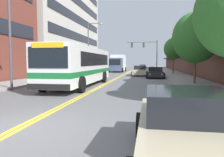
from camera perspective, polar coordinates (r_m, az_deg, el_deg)
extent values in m
plane|color=slate|center=(42.63, 4.70, 1.82)|extent=(240.00, 240.00, 0.00)
cube|color=gray|center=(43.86, -4.89, 1.98)|extent=(3.66, 106.00, 0.14)
cube|color=gray|center=(42.64, 14.56, 1.79)|extent=(3.66, 106.00, 0.14)
cube|color=yellow|center=(42.64, 4.56, 1.83)|extent=(0.14, 106.00, 0.01)
cube|color=yellow|center=(42.62, 4.83, 1.83)|extent=(0.14, 106.00, 0.01)
cube|color=#BCB7AD|center=(45.76, -15.87, 16.13)|extent=(12.00, 29.55, 22.68)
cube|color=black|center=(42.58, -8.23, 6.15)|extent=(0.08, 27.19, 1.40)
cube|color=black|center=(42.81, -8.28, 10.49)|extent=(0.08, 27.19, 1.40)
cube|color=black|center=(43.28, -8.33, 14.76)|extent=(0.08, 27.19, 1.40)
cube|color=black|center=(43.98, -8.38, 18.91)|extent=(0.08, 27.19, 1.40)
cube|color=brown|center=(43.62, 22.71, 6.99)|extent=(8.00, 68.00, 8.27)
cube|color=maroon|center=(42.78, 16.69, 5.55)|extent=(1.10, 61.20, 0.24)
cube|color=black|center=(42.96, 17.43, 8.50)|extent=(0.08, 61.20, 1.40)
cube|color=silver|center=(17.16, -8.30, 3.56)|extent=(2.47, 10.99, 2.58)
cube|color=#196B33|center=(17.17, -8.28, 1.84)|extent=(2.49, 11.01, 0.32)
cube|color=black|center=(17.68, -7.77, 4.92)|extent=(2.50, 8.57, 0.93)
cube|color=black|center=(12.02, -16.43, 5.32)|extent=(2.22, 0.04, 1.13)
cube|color=yellow|center=(12.05, -16.51, 8.39)|extent=(1.78, 0.06, 0.28)
cube|color=black|center=(12.08, -16.31, -2.15)|extent=(2.42, 0.08, 0.32)
cylinder|color=black|center=(14.24, -17.73, -1.34)|extent=(0.30, 1.00, 1.00)
cylinder|color=black|center=(13.28, -7.99, -1.57)|extent=(0.30, 1.00, 1.00)
cylinder|color=black|center=(20.47, -9.05, 0.48)|extent=(0.30, 1.00, 1.00)
cylinder|color=black|center=(19.81, -2.10, 0.40)|extent=(0.30, 1.00, 1.00)
cube|color=black|center=(37.17, -2.80, 2.21)|extent=(1.84, 4.48, 0.60)
cube|color=black|center=(37.33, -2.74, 3.07)|extent=(1.58, 1.97, 0.51)
cylinder|color=black|center=(36.05, -4.73, 1.89)|extent=(0.22, 0.66, 0.66)
cylinder|color=black|center=(35.63, -1.79, 1.88)|extent=(0.22, 0.66, 0.66)
cylinder|color=black|center=(38.74, -3.72, 2.07)|extent=(0.22, 0.66, 0.66)
cylinder|color=black|center=(38.35, -0.98, 2.05)|extent=(0.22, 0.66, 0.66)
sphere|color=silver|center=(35.12, -4.61, 2.12)|extent=(0.16, 0.16, 0.16)
sphere|color=silver|center=(34.83, -2.56, 2.12)|extent=(0.16, 0.16, 0.16)
cube|color=red|center=(39.51, -3.04, 2.38)|extent=(0.18, 0.04, 0.10)
cube|color=red|center=(39.24, -1.15, 2.37)|extent=(0.18, 0.04, 0.10)
cube|color=#38383D|center=(30.71, -5.36, 1.69)|extent=(1.86, 4.29, 0.58)
cube|color=black|center=(30.86, -5.28, 2.65)|extent=(1.60, 1.89, 0.44)
cylinder|color=black|center=(29.71, -7.79, 1.29)|extent=(0.22, 0.60, 0.60)
cylinder|color=black|center=(29.20, -4.22, 1.27)|extent=(0.22, 0.60, 0.60)
cylinder|color=black|center=(32.25, -6.39, 1.54)|extent=(0.22, 0.60, 0.60)
cylinder|color=black|center=(31.78, -3.08, 1.52)|extent=(0.22, 0.60, 0.60)
sphere|color=silver|center=(28.81, -7.72, 1.56)|extent=(0.16, 0.16, 0.16)
sphere|color=silver|center=(28.45, -5.21, 1.55)|extent=(0.16, 0.16, 0.16)
cube|color=red|center=(32.96, -5.52, 1.92)|extent=(0.18, 0.04, 0.10)
cube|color=red|center=(32.64, -3.25, 1.91)|extent=(0.18, 0.04, 0.10)
cube|color=#BCAD89|center=(4.26, 19.51, -14.28)|extent=(1.76, 4.13, 0.68)
cube|color=black|center=(4.28, 19.32, -6.14)|extent=(1.51, 1.82, 0.49)
cylinder|color=black|center=(5.48, 7.55, -12.04)|extent=(0.22, 0.63, 0.63)
cylinder|color=black|center=(5.72, 26.28, -11.77)|extent=(0.22, 0.63, 0.63)
cube|color=red|center=(6.20, 10.33, -7.94)|extent=(0.18, 0.04, 0.10)
cube|color=red|center=(6.34, 21.93, -7.90)|extent=(0.18, 0.04, 0.10)
cube|color=#232328|center=(26.42, 11.23, 1.25)|extent=(1.82, 4.57, 0.60)
cube|color=black|center=(26.58, 11.24, 2.48)|extent=(1.57, 2.01, 0.51)
cylinder|color=black|center=(25.01, 9.18, 0.74)|extent=(0.22, 0.63, 0.63)
cylinder|color=black|center=(25.07, 13.46, 0.69)|extent=(0.22, 0.63, 0.63)
cylinder|color=black|center=(27.84, 9.22, 1.10)|extent=(0.22, 0.63, 0.63)
cylinder|color=black|center=(27.89, 13.06, 1.05)|extent=(0.22, 0.63, 0.63)
sphere|color=silver|center=(24.11, 9.88, 1.05)|extent=(0.16, 0.16, 0.16)
sphere|color=silver|center=(24.15, 12.91, 1.01)|extent=(0.16, 0.16, 0.16)
cube|color=red|center=(28.70, 9.79, 1.57)|extent=(0.18, 0.04, 0.10)
cube|color=red|center=(28.74, 12.41, 1.54)|extent=(0.18, 0.04, 0.10)
cube|color=white|center=(58.87, 8.01, 2.95)|extent=(1.83, 4.40, 0.59)
cube|color=black|center=(59.03, 8.02, 3.44)|extent=(1.57, 1.93, 0.42)
cylinder|color=black|center=(57.54, 7.04, 2.78)|extent=(0.22, 0.66, 0.66)
cylinder|color=black|center=(57.49, 8.91, 2.76)|extent=(0.22, 0.66, 0.66)
cylinder|color=black|center=(60.26, 7.16, 2.85)|extent=(0.22, 0.66, 0.66)
cylinder|color=black|center=(60.21, 8.94, 2.83)|extent=(0.22, 0.66, 0.66)
sphere|color=silver|center=(56.67, 7.31, 2.93)|extent=(0.16, 0.16, 0.16)
sphere|color=silver|center=(56.63, 8.60, 2.92)|extent=(0.16, 0.16, 0.16)
cube|color=red|center=(61.09, 7.45, 3.03)|extent=(0.18, 0.04, 0.10)
cube|color=red|center=(61.06, 8.69, 3.01)|extent=(0.18, 0.04, 0.10)
cube|color=beige|center=(30.05, 7.32, 1.74)|extent=(1.82, 4.58, 0.67)
cube|color=black|center=(30.21, 7.34, 2.88)|extent=(1.56, 2.01, 0.52)
cylinder|color=black|center=(28.70, 5.35, 1.25)|extent=(0.22, 0.64, 0.64)
cylinder|color=black|center=(28.62, 9.07, 1.20)|extent=(0.22, 0.64, 0.64)
cylinder|color=black|center=(31.52, 5.72, 1.52)|extent=(0.22, 0.64, 0.64)
cylinder|color=black|center=(31.46, 9.11, 1.48)|extent=(0.22, 0.64, 0.64)
sphere|color=silver|center=(27.78, 5.82, 1.61)|extent=(0.16, 0.16, 0.16)
sphere|color=silver|center=(27.73, 8.45, 1.58)|extent=(0.16, 0.16, 0.16)
cube|color=red|center=(32.38, 6.32, 1.99)|extent=(0.18, 0.04, 0.10)
cube|color=red|center=(32.33, 8.64, 1.96)|extent=(0.18, 0.04, 0.10)
cube|color=#475675|center=(39.11, 0.99, 3.69)|extent=(2.33, 2.15, 2.33)
cube|color=black|center=(38.02, 0.74, 4.30)|extent=(1.98, 0.04, 1.03)
cube|color=white|center=(42.65, 1.71, 4.16)|extent=(2.37, 5.02, 2.96)
cylinder|color=black|center=(39.32, -0.73, 2.24)|extent=(0.28, 0.84, 0.84)
cylinder|color=black|center=(38.97, 2.73, 2.22)|extent=(0.28, 0.84, 0.84)
cylinder|color=black|center=(44.34, 0.44, 2.48)|extent=(0.28, 0.84, 0.84)
cylinder|color=black|center=(44.02, 3.51, 2.45)|extent=(0.28, 0.84, 0.84)
cylinder|color=#47474C|center=(44.96, 11.65, 5.84)|extent=(0.18, 0.18, 6.22)
cylinder|color=#47474C|center=(45.12, 7.89, 9.40)|extent=(5.93, 0.11, 0.11)
cube|color=black|center=(45.06, 8.26, 8.63)|extent=(0.34, 0.26, 0.92)
sphere|color=red|center=(44.92, 8.26, 9.00)|extent=(0.18, 0.18, 0.18)
sphere|color=yellow|center=(44.90, 8.25, 8.65)|extent=(0.18, 0.18, 0.18)
sphere|color=green|center=(44.88, 8.25, 8.30)|extent=(0.18, 0.18, 0.18)
cylinder|color=black|center=(45.10, 8.27, 9.30)|extent=(0.02, 0.02, 0.14)
cube|color=black|center=(45.18, 5.22, 8.65)|extent=(0.34, 0.26, 0.92)
sphere|color=red|center=(45.04, 5.20, 9.01)|extent=(0.18, 0.18, 0.18)
sphere|color=yellow|center=(45.02, 5.20, 8.66)|extent=(0.18, 0.18, 0.18)
sphere|color=green|center=(45.00, 5.20, 8.31)|extent=(0.18, 0.18, 0.18)
cylinder|color=black|center=(45.22, 5.22, 9.32)|extent=(0.02, 0.02, 0.14)
cylinder|color=#47474C|center=(15.87, -25.15, 11.48)|extent=(0.16, 0.16, 7.89)
cylinder|color=#47474C|center=(32.92, -6.20, 7.75)|extent=(0.16, 0.16, 7.67)
cylinder|color=#47474C|center=(33.10, -4.62, 14.17)|extent=(1.91, 0.10, 0.10)
ellipsoid|color=#B2B2B7|center=(32.87, -2.96, 14.07)|extent=(0.56, 0.28, 0.20)
cylinder|color=brown|center=(18.91, 20.83, 2.04)|extent=(0.18, 0.18, 2.11)
ellipsoid|color=#2D6B28|center=(19.00, 21.04, 10.00)|extent=(3.71, 3.71, 4.08)
cylinder|color=brown|center=(32.68, 15.68, 3.32)|extent=(0.17, 0.17, 2.46)
ellipsoid|color=#2D6B28|center=(32.73, 15.77, 7.52)|extent=(2.75, 2.75, 3.03)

